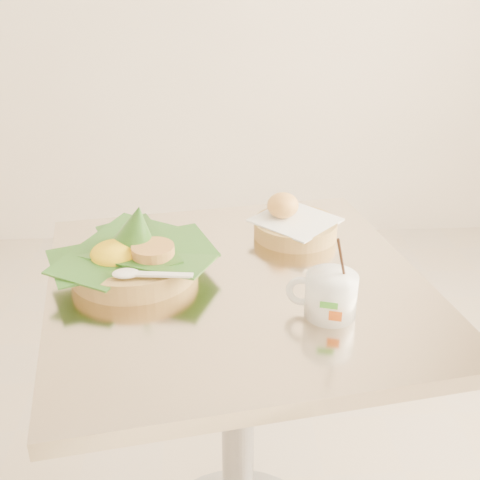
{
  "coord_description": "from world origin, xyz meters",
  "views": [
    {
      "loc": [
        0.15,
        -0.96,
        1.32
      ],
      "look_at": [
        0.21,
        0.05,
        0.82
      ],
      "focal_mm": 45.0,
      "sensor_mm": 36.0,
      "label": 1
    }
  ],
  "objects": [
    {
      "name": "cafe_table",
      "position": [
        0.2,
        0.02,
        0.53
      ],
      "size": [
        0.8,
        0.8,
        0.75
      ],
      "rotation": [
        0.0,
        0.0,
        0.16
      ],
      "color": "gray",
      "rests_on": "floor"
    },
    {
      "name": "coffee_mug",
      "position": [
        0.35,
        -0.11,
        0.79
      ],
      "size": [
        0.12,
        0.09,
        0.15
      ],
      "rotation": [
        0.0,
        0.0,
        -0.28
      ],
      "color": "white",
      "rests_on": "cafe_table"
    },
    {
      "name": "rice_basket",
      "position": [
        0.0,
        0.06,
        0.79
      ],
      "size": [
        0.3,
        0.3,
        0.15
      ],
      "rotation": [
        0.0,
        0.0,
        0.19
      ],
      "color": "tan",
      "rests_on": "cafe_table"
    },
    {
      "name": "bread_basket",
      "position": [
        0.33,
        0.21,
        0.78
      ],
      "size": [
        0.22,
        0.22,
        0.09
      ],
      "rotation": [
        0.0,
        0.0,
        0.02
      ],
      "color": "tan",
      "rests_on": "cafe_table"
    }
  ]
}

